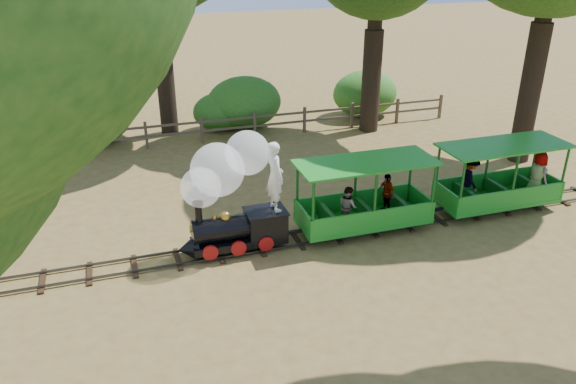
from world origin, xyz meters
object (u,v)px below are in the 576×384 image
object	(u,v)px
carriage_front	(364,205)
carriage_rear	(498,183)
locomotive	(230,186)
fence	(228,125)

from	to	relation	value
carriage_front	carriage_rear	size ratio (longest dim) A/B	1.00
locomotive	carriage_rear	distance (m)	7.54
locomotive	carriage_rear	xyz separation A→B (m)	(7.49, -0.08, -0.89)
carriage_rear	fence	bearing A→B (deg)	126.04
locomotive	fence	xyz separation A→B (m)	(1.66, 7.93, -1.14)
carriage_front	carriage_rear	xyz separation A→B (m)	(4.04, -0.00, 0.07)
fence	locomotive	bearing A→B (deg)	-101.79
carriage_front	locomotive	bearing A→B (deg)	178.66
locomotive	carriage_front	xyz separation A→B (m)	(3.45, -0.08, -0.97)
locomotive	fence	bearing A→B (deg)	78.21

